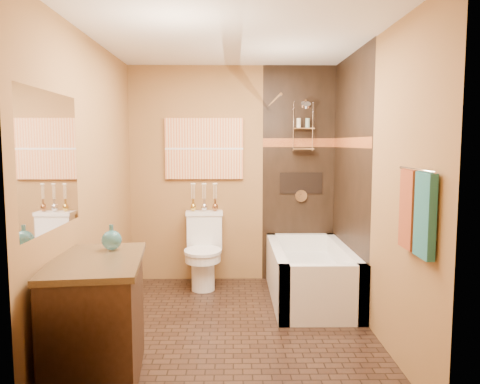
{
  "coord_description": "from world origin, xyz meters",
  "views": [
    {
      "loc": [
        -0.0,
        -3.95,
        1.62
      ],
      "look_at": [
        0.07,
        0.4,
        1.16
      ],
      "focal_mm": 35.0,
      "sensor_mm": 36.0,
      "label": 1
    }
  ],
  "objects_px": {
    "bathtub": "(310,278)",
    "toilet": "(204,250)",
    "sunset_painting": "(204,149)",
    "vanity": "(97,320)"
  },
  "relations": [
    {
      "from": "sunset_painting",
      "to": "toilet",
      "type": "distance_m",
      "value": 1.16
    },
    {
      "from": "sunset_painting",
      "to": "toilet",
      "type": "xyz_separation_m",
      "value": [
        0.0,
        -0.27,
        -1.13
      ]
    },
    {
      "from": "toilet",
      "to": "vanity",
      "type": "relative_size",
      "value": 0.81
    },
    {
      "from": "sunset_painting",
      "to": "bathtub",
      "type": "xyz_separation_m",
      "value": [
        1.13,
        -0.73,
        -1.33
      ]
    },
    {
      "from": "toilet",
      "to": "vanity",
      "type": "height_order",
      "value": "vanity"
    },
    {
      "from": "toilet",
      "to": "vanity",
      "type": "bearing_deg",
      "value": -109.06
    },
    {
      "from": "sunset_painting",
      "to": "bathtub",
      "type": "height_order",
      "value": "sunset_painting"
    },
    {
      "from": "bathtub",
      "to": "toilet",
      "type": "height_order",
      "value": "toilet"
    },
    {
      "from": "toilet",
      "to": "vanity",
      "type": "xyz_separation_m",
      "value": [
        -0.59,
        -2.09,
        0.01
      ]
    },
    {
      "from": "sunset_painting",
      "to": "toilet",
      "type": "relative_size",
      "value": 1.08
    }
  ]
}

